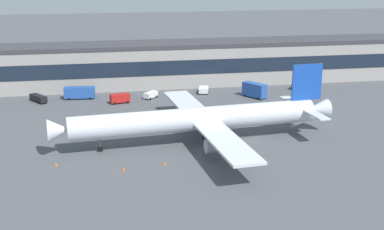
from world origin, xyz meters
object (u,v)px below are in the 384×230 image
object	(u,v)px
belt_loader	(39,98)
crew_van	(119,98)
catering_truck	(254,90)
airliner	(200,119)
traffic_cone_2	(164,163)
follow_me_car	(151,95)
traffic_cone_0	(124,169)
traffic_cone_1	(56,164)
fuel_truck	(80,92)
baggage_tug	(296,86)
pushback_tractor	(204,89)

from	to	relation	value
belt_loader	crew_van	distance (m)	22.34
catering_truck	crew_van	size ratio (longest dim) A/B	1.34
airliner	traffic_cone_2	distance (m)	15.46
follow_me_car	traffic_cone_0	bearing A→B (deg)	-101.65
traffic_cone_1	traffic_cone_2	world-z (taller)	traffic_cone_1
fuel_truck	catering_truck	distance (m)	48.91
fuel_truck	traffic_cone_2	bearing A→B (deg)	-72.91
belt_loader	fuel_truck	size ratio (longest dim) A/B	0.75
traffic_cone_0	belt_loader	bearing A→B (deg)	110.45
belt_loader	traffic_cone_2	size ratio (longest dim) A/B	10.14
traffic_cone_2	fuel_truck	bearing A→B (deg)	107.09
airliner	belt_loader	world-z (taller)	airliner
baggage_tug	catering_truck	size ratio (longest dim) A/B	0.55
baggage_tug	belt_loader	bearing A→B (deg)	-178.88
belt_loader	pushback_tractor	distance (m)	46.66
fuel_truck	catering_truck	size ratio (longest dim) A/B	1.15
traffic_cone_0	crew_van	bearing A→B (deg)	87.91
follow_me_car	traffic_cone_2	size ratio (longest dim) A/B	7.16
airliner	catering_truck	world-z (taller)	airliner
crew_van	pushback_tractor	bearing A→B (deg)	15.95
crew_van	traffic_cone_2	world-z (taller)	crew_van
crew_van	traffic_cone_2	distance (m)	47.41
fuel_truck	belt_loader	bearing A→B (deg)	-171.29
airliner	fuel_truck	world-z (taller)	airliner
catering_truck	pushback_tractor	size ratio (longest dim) A/B	1.41
fuel_truck	crew_van	size ratio (longest dim) A/B	1.54
airliner	crew_van	size ratio (longest dim) A/B	11.00
pushback_tractor	traffic_cone_0	distance (m)	61.59
follow_me_car	catering_truck	xyz separation A→B (m)	(28.80, -4.33, 1.20)
airliner	crew_van	world-z (taller)	airliner
catering_truck	traffic_cone_0	bearing A→B (deg)	-129.61
traffic_cone_0	traffic_cone_2	size ratio (longest dim) A/B	1.16
belt_loader	traffic_cone_1	size ratio (longest dim) A/B	9.42
airliner	crew_van	bearing A→B (deg)	113.04
fuel_truck	baggage_tug	bearing A→B (deg)	-0.23
baggage_tug	traffic_cone_0	distance (m)	77.74
traffic_cone_0	traffic_cone_2	xyz separation A→B (m)	(7.77, 1.39, -0.05)
baggage_tug	crew_van	distance (m)	53.57
belt_loader	baggage_tug	bearing A→B (deg)	1.12
fuel_truck	pushback_tractor	size ratio (longest dim) A/B	1.62
airliner	traffic_cone_1	xyz separation A→B (m)	(-29.33, -8.12, -4.86)
belt_loader	crew_van	xyz separation A→B (m)	(21.74, -5.13, 0.31)
catering_truck	crew_van	world-z (taller)	catering_truck
traffic_cone_0	traffic_cone_1	size ratio (longest dim) A/B	1.08
fuel_truck	traffic_cone_0	bearing A→B (deg)	-80.96
follow_me_car	traffic_cone_0	size ratio (longest dim) A/B	6.17
catering_truck	traffic_cone_2	world-z (taller)	catering_truck
airliner	fuel_truck	distance (m)	49.65
pushback_tractor	fuel_truck	bearing A→B (deg)	-179.57
airliner	traffic_cone_1	bearing A→B (deg)	-164.53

